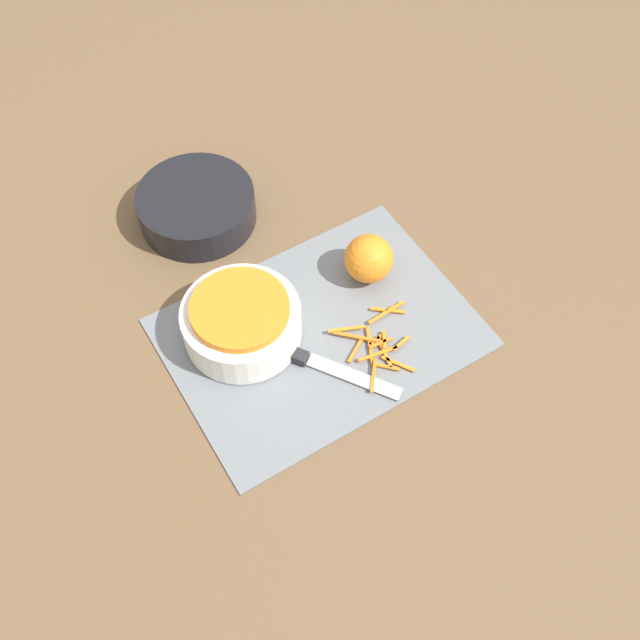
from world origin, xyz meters
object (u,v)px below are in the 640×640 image
at_px(bowl_speckled, 241,321).
at_px(knife, 296,355).
at_px(bowl_dark, 197,207).
at_px(orange_left, 369,259).

relative_size(bowl_speckled, knife, 0.86).
distance_m(bowl_dark, orange_left, 0.32).
bearing_deg(orange_left, knife, -156.94).
relative_size(knife, orange_left, 2.67).
bearing_deg(orange_left, bowl_speckled, 179.18).
relative_size(bowl_speckled, orange_left, 2.29).
xyz_separation_m(bowl_speckled, bowl_dark, (0.05, 0.26, -0.01)).
xyz_separation_m(bowl_speckled, knife, (0.05, -0.08, -0.03)).
bearing_deg(bowl_dark, bowl_speckled, -100.86).
distance_m(knife, orange_left, 0.20).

